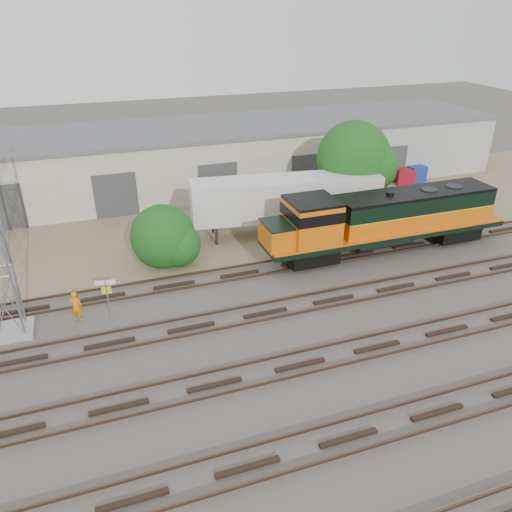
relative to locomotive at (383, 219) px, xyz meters
name	(u,v)px	position (x,y,z in m)	size (l,w,h in m)	color
ground	(276,330)	(-9.67, -6.00, -2.31)	(140.00, 140.00, 0.00)	#47423A
dirt_strip	(204,220)	(-9.67, 9.00, -2.30)	(80.00, 16.00, 0.02)	#726047
tracks	(300,365)	(-9.67, -9.00, -2.23)	(80.00, 20.40, 0.28)	black
warehouse	(181,158)	(-9.63, 16.98, 0.35)	(58.40, 10.40, 5.30)	beige
locomotive	(383,219)	(0.00, 0.00, 0.00)	(16.68, 2.93, 4.01)	black
sign_post	(107,292)	(-17.44, -2.39, -0.61)	(0.99, 0.23, 2.43)	gray
worker	(76,306)	(-19.02, -1.84, -1.44)	(0.63, 0.41, 1.73)	orange
semi_trailer	(291,199)	(-4.37, 4.88, 0.24)	(13.42, 4.37, 4.06)	silver
dumpster_blue	(415,174)	(10.88, 11.62, -1.56)	(1.60, 1.50, 1.50)	navy
dumpster_red	(405,177)	(9.64, 11.29, -1.61)	(1.50, 1.40, 1.40)	maroon
tree_mid	(167,238)	(-13.41, 3.10, -0.64)	(4.21, 4.01, 4.01)	#382619
tree_east	(358,160)	(1.40, 6.02, 2.13)	(5.65, 5.38, 7.27)	#382619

